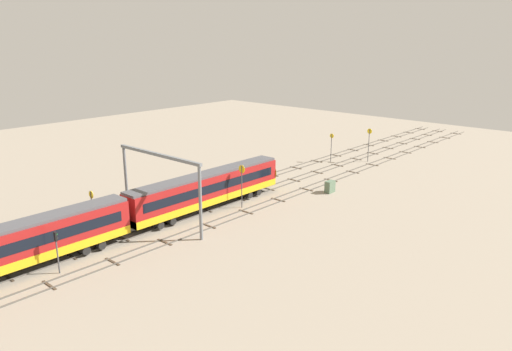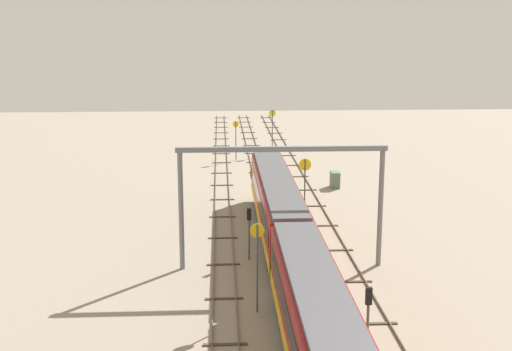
% 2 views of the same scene
% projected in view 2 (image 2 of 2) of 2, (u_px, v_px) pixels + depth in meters
% --- Properties ---
extents(ground_plane, '(159.66, 159.66, 0.00)m').
position_uv_depth(ground_plane, '(271.00, 216.00, 60.45)').
color(ground_plane, gray).
extents(track_near_foreground, '(143.66, 2.40, 0.16)m').
position_uv_depth(track_near_foreground, '(319.00, 215.00, 60.67)').
color(track_near_foreground, '#59544C').
rests_on(track_near_foreground, ground).
extents(track_with_train, '(143.66, 2.40, 0.16)m').
position_uv_depth(track_with_train, '(271.00, 216.00, 60.44)').
color(track_with_train, '#59544C').
rests_on(track_with_train, ground).
extents(track_middle, '(143.66, 2.40, 0.16)m').
position_uv_depth(track_middle, '(223.00, 216.00, 60.21)').
color(track_middle, '#59544C').
rests_on(track_middle, ground).
extents(train, '(75.20, 3.24, 4.80)m').
position_uv_depth(train, '(321.00, 340.00, 30.60)').
color(train, maroon).
rests_on(train, ground).
extents(overhead_gantry, '(0.40, 14.66, 8.74)m').
position_uv_depth(overhead_gantry, '(282.00, 181.00, 46.32)').
color(overhead_gantry, slate).
rests_on(overhead_gantry, ground).
extents(speed_sign_near_foreground, '(0.14, 0.85, 5.53)m').
position_uv_depth(speed_sign_near_foreground, '(257.00, 257.00, 39.32)').
color(speed_sign_near_foreground, '#4C4C51').
rests_on(speed_sign_near_foreground, ground).
extents(speed_sign_mid_trackside, '(0.14, 1.06, 5.76)m').
position_uv_depth(speed_sign_mid_trackside, '(305.00, 181.00, 57.55)').
color(speed_sign_mid_trackside, '#4C4C51').
rests_on(speed_sign_mid_trackside, ground).
extents(speed_sign_far_trackside, '(0.14, 0.80, 5.11)m').
position_uv_depth(speed_sign_far_trackside, '(236.00, 136.00, 85.62)').
color(speed_sign_far_trackside, '#4C4C51').
rests_on(speed_sign_far_trackside, ground).
extents(speed_sign_distant_end, '(0.14, 0.93, 6.03)m').
position_uv_depth(speed_sign_distant_end, '(272.00, 126.00, 89.99)').
color(speed_sign_distant_end, '#4C4C51').
rests_on(speed_sign_distant_end, ground).
extents(signal_light_trackside_approach, '(0.31, 0.32, 4.19)m').
position_uv_depth(signal_light_trackside_approach, '(368.00, 314.00, 33.15)').
color(signal_light_trackside_approach, '#4C4C51').
rests_on(signal_light_trackside_approach, ground).
extents(signal_light_trackside_departure, '(0.31, 0.32, 3.92)m').
position_uv_depth(signal_light_trackside_departure, '(249.00, 226.00, 48.66)').
color(signal_light_trackside_departure, '#4C4C51').
rests_on(signal_light_trackside_departure, ground).
extents(relay_cabinet, '(1.56, 0.90, 1.72)m').
position_uv_depth(relay_cabinet, '(335.00, 180.00, 71.37)').
color(relay_cabinet, '#597259').
rests_on(relay_cabinet, ground).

